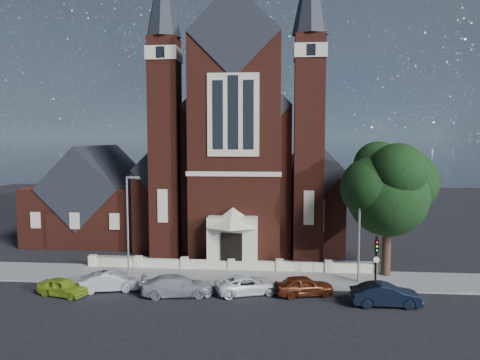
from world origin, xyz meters
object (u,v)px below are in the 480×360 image
object	(u,v)px
car_silver_b	(177,286)
parish_hall	(99,202)
church	(246,162)
street_lamp_right	(361,224)
car_dark_red	(304,286)
car_lime_van	(62,287)
car_white_suv	(248,285)
street_lamp_left	(129,220)
car_navy	(386,295)
traffic_signal	(376,255)
car_silver_a	(110,282)
street_tree	(390,191)

from	to	relation	value
car_silver_b	parish_hall	bearing A→B (deg)	25.77
church	street_lamp_right	world-z (taller)	church
church	car_dark_red	distance (m)	24.08
street_lamp_right	car_dark_red	world-z (taller)	street_lamp_right
street_lamp_right	car_lime_van	bearing A→B (deg)	-167.36
church	car_white_suv	bearing A→B (deg)	-85.37
car_white_suv	street_lamp_left	bearing A→B (deg)	53.27
street_lamp_left	car_silver_b	world-z (taller)	street_lamp_left
car_dark_red	car_navy	size ratio (longest dim) A/B	0.91
street_lamp_right	car_navy	size ratio (longest dim) A/B	1.78
car_silver_b	car_navy	world-z (taller)	car_navy
traffic_signal	car_silver_b	world-z (taller)	traffic_signal
car_silver_a	car_white_suv	world-z (taller)	car_silver_a
car_white_suv	car_navy	bearing A→B (deg)	-118.87
traffic_signal	car_silver_b	bearing A→B (deg)	-170.14
traffic_signal	car_lime_van	distance (m)	22.50
church	parish_hall	bearing A→B (deg)	-162.84
street_lamp_left	car_lime_van	bearing A→B (deg)	-124.46
car_navy	traffic_signal	bearing A→B (deg)	-1.62
car_silver_a	car_navy	world-z (taller)	car_navy
car_lime_van	car_white_suv	distance (m)	13.07
parish_hall	street_tree	bearing A→B (deg)	-23.26
church	car_white_suv	distance (m)	23.41
parish_hall	car_silver_b	xyz separation A→B (m)	(12.85, -18.03, -3.29)
street_tree	street_lamp_right	size ratio (longest dim) A/B	1.32
car_silver_a	car_dark_red	distance (m)	13.98
street_lamp_left	car_navy	bearing A→B (deg)	-14.21
car_silver_a	car_navy	size ratio (longest dim) A/B	0.92
street_lamp_right	car_navy	xyz separation A→B (m)	(0.93, -4.79, -3.85)
car_navy	car_silver_a	bearing A→B (deg)	84.01
traffic_signal	car_lime_van	size ratio (longest dim) A/B	1.09
car_lime_van	traffic_signal	bearing A→B (deg)	-66.58
car_silver_a	car_silver_b	distance (m)	5.12
car_lime_van	car_navy	xyz separation A→B (m)	(22.21, -0.02, 0.12)
car_white_suv	car_dark_red	distance (m)	3.95
car_silver_a	car_dark_red	xyz separation A→B (m)	(13.98, 0.24, 0.02)
street_lamp_left	street_tree	bearing A→B (deg)	4.76
street_tree	street_lamp_left	size ratio (longest dim) A/B	1.32
car_lime_van	car_dark_red	distance (m)	17.00
church	car_white_suv	size ratio (longest dim) A/B	7.53
car_silver_a	car_silver_b	xyz separation A→B (m)	(5.09, -0.58, 0.03)
car_lime_van	car_navy	size ratio (longest dim) A/B	0.81
parish_hall	car_navy	distance (m)	33.08
church	car_dark_red	world-z (taller)	church
street_tree	traffic_signal	distance (m)	5.70
street_tree	car_lime_van	distance (m)	25.45
parish_hall	car_lime_van	xyz separation A→B (m)	(4.82, -18.77, -3.38)
street_tree	car_silver_a	bearing A→B (deg)	-166.08
car_silver_a	car_navy	distance (m)	19.31
street_tree	street_lamp_left	bearing A→B (deg)	-175.24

